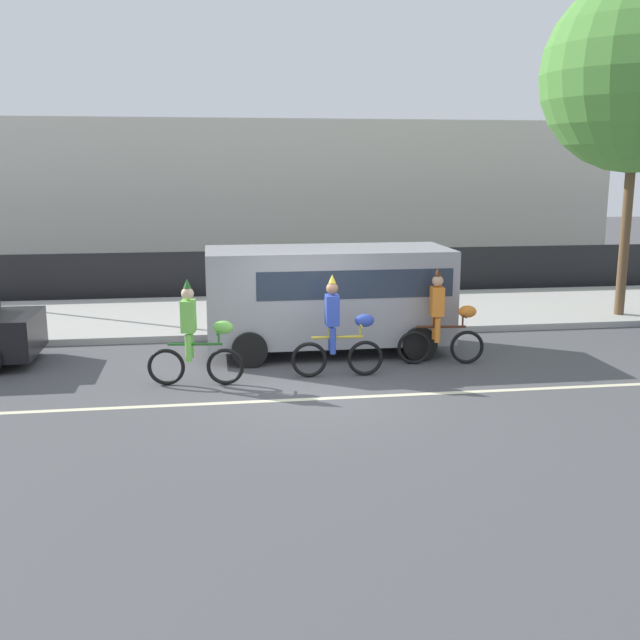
# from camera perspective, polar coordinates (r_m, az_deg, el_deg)

# --- Properties ---
(ground_plane) EXTENTS (80.00, 80.00, 0.00)m
(ground_plane) POSITION_cam_1_polar(r_m,az_deg,el_deg) (13.13, -0.42, -5.37)
(ground_plane) COLOR #4C4C4F
(road_centre_line) EXTENTS (36.00, 0.14, 0.01)m
(road_centre_line) POSITION_cam_1_polar(r_m,az_deg,el_deg) (12.66, -0.10, -6.02)
(road_centre_line) COLOR beige
(road_centre_line) RESTS_ON ground
(sidewalk_curb) EXTENTS (60.00, 5.00, 0.15)m
(sidewalk_curb) POSITION_cam_1_polar(r_m,az_deg,el_deg) (19.38, -3.10, 0.47)
(sidewalk_curb) COLOR #ADAAA3
(sidewalk_curb) RESTS_ON ground
(fence_line) EXTENTS (40.00, 0.08, 1.40)m
(fence_line) POSITION_cam_1_polar(r_m,az_deg,el_deg) (22.13, -3.82, 3.52)
(fence_line) COLOR black
(fence_line) RESTS_ON ground
(building_backdrop) EXTENTS (28.00, 8.00, 5.42)m
(building_backdrop) POSITION_cam_1_polar(r_m,az_deg,el_deg) (30.46, -6.96, 9.52)
(building_backdrop) COLOR beige
(building_backdrop) RESTS_ON ground
(parade_cyclist_lime) EXTENTS (1.72, 0.51, 1.92)m
(parade_cyclist_lime) POSITION_cam_1_polar(r_m,az_deg,el_deg) (13.41, -9.46, -1.45)
(parade_cyclist_lime) COLOR black
(parade_cyclist_lime) RESTS_ON ground
(parade_cyclist_cobalt) EXTENTS (1.72, 0.50, 1.92)m
(parade_cyclist_cobalt) POSITION_cam_1_polar(r_m,az_deg,el_deg) (13.77, 1.39, -0.94)
(parade_cyclist_cobalt) COLOR black
(parade_cyclist_cobalt) RESTS_ON ground
(parade_cyclist_orange) EXTENTS (1.72, 0.50, 1.92)m
(parade_cyclist_orange) POSITION_cam_1_polar(r_m,az_deg,el_deg) (14.83, 9.29, -0.17)
(parade_cyclist_orange) COLOR black
(parade_cyclist_orange) RESTS_ON ground
(parked_van_grey) EXTENTS (5.00, 2.22, 2.18)m
(parked_van_grey) POSITION_cam_1_polar(r_m,az_deg,el_deg) (15.55, 0.89, 2.18)
(parked_van_grey) COLOR #99999E
(parked_van_grey) RESTS_ON ground
(street_tree_near_lamp) EXTENTS (4.61, 4.61, 8.12)m
(street_tree_near_lamp) POSITION_cam_1_polar(r_m,az_deg,el_deg) (20.17, 23.10, 16.80)
(street_tree_near_lamp) COLOR brown
(street_tree_near_lamp) RESTS_ON sidewalk_curb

